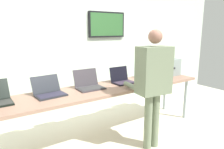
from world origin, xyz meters
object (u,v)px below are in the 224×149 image
(laptop_station_3, at_px, (122,79))
(laptop_station_4, at_px, (149,75))
(laptop_station_2, at_px, (89,84))
(laptop_station_1, at_px, (49,91))
(workbench, at_px, (106,90))
(person, at_px, (153,79))
(equipment_box, at_px, (167,67))

(laptop_station_3, distance_m, laptop_station_4, 0.61)
(laptop_station_2, xyz_separation_m, laptop_station_4, (1.21, 0.00, -0.01))
(laptop_station_1, distance_m, laptop_station_4, 1.81)
(workbench, xyz_separation_m, laptop_station_1, (-0.82, 0.10, 0.10))
(laptop_station_2, bearing_deg, person, -50.83)
(workbench, relative_size, laptop_station_3, 9.66)
(laptop_station_4, bearing_deg, person, -130.88)
(workbench, height_order, laptop_station_2, laptop_station_2)
(person, bearing_deg, laptop_station_2, 129.17)
(laptop_station_3, height_order, person, person)
(workbench, height_order, laptop_station_3, laptop_station_3)
(equipment_box, bearing_deg, workbench, -176.61)
(laptop_station_4, bearing_deg, laptop_station_1, -179.84)
(workbench, xyz_separation_m, person, (0.36, -0.62, 0.25))
(laptop_station_1, height_order, laptop_station_3, laptop_station_3)
(laptop_station_4, height_order, person, person)
(equipment_box, distance_m, laptop_station_2, 1.68)
(laptop_station_1, bearing_deg, equipment_box, -0.30)
(laptop_station_3, relative_size, person, 0.21)
(equipment_box, xyz_separation_m, laptop_station_1, (-2.27, 0.01, -0.10))
(equipment_box, distance_m, laptop_station_3, 1.08)
(equipment_box, distance_m, person, 1.30)
(equipment_box, relative_size, laptop_station_3, 1.15)
(equipment_box, bearing_deg, person, -146.95)
(workbench, relative_size, laptop_station_4, 10.41)
(laptop_station_1, relative_size, laptop_station_4, 1.23)
(workbench, height_order, laptop_station_4, laptop_station_4)
(laptop_station_4, bearing_deg, laptop_station_2, -179.92)
(laptop_station_2, bearing_deg, laptop_station_4, 0.08)
(workbench, distance_m, laptop_station_3, 0.40)
(workbench, relative_size, equipment_box, 8.41)
(laptop_station_1, relative_size, laptop_station_3, 1.14)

